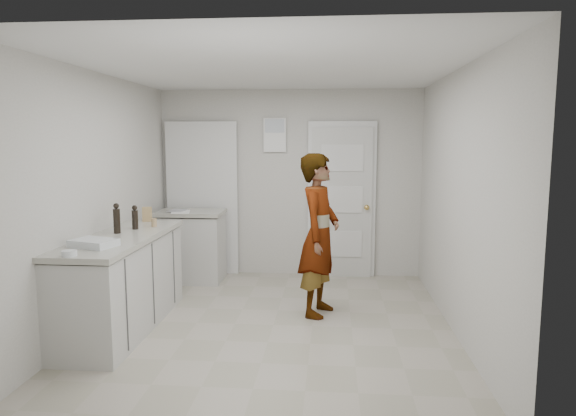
# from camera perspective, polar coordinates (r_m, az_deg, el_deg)

# --- Properties ---
(ground) EXTENTS (4.00, 4.00, 0.00)m
(ground) POSITION_cam_1_polar(r_m,az_deg,el_deg) (5.26, -1.64, -12.86)
(ground) COLOR gray
(ground) RESTS_ON ground
(room_shell) EXTENTS (4.00, 4.00, 4.00)m
(room_shell) POSITION_cam_1_polar(r_m,az_deg,el_deg) (6.93, -1.26, 0.86)
(room_shell) COLOR #B3B2A9
(room_shell) RESTS_ON ground
(main_counter) EXTENTS (0.64, 1.96, 0.93)m
(main_counter) POSITION_cam_1_polar(r_m,az_deg,el_deg) (5.30, -17.86, -8.20)
(main_counter) COLOR beige
(main_counter) RESTS_ON ground
(side_counter) EXTENTS (0.84, 0.61, 0.93)m
(side_counter) POSITION_cam_1_polar(r_m,az_deg,el_deg) (6.84, -10.64, -4.42)
(side_counter) COLOR beige
(side_counter) RESTS_ON ground
(person) EXTENTS (0.56, 0.71, 1.70)m
(person) POSITION_cam_1_polar(r_m,az_deg,el_deg) (5.37, 3.49, -3.00)
(person) COLOR silver
(person) RESTS_ON ground
(cake_mix_box) EXTENTS (0.11, 0.06, 0.17)m
(cake_mix_box) POSITION_cam_1_polar(r_m,az_deg,el_deg) (5.96, -15.38, -0.68)
(cake_mix_box) COLOR #9C7E4E
(cake_mix_box) RESTS_ON main_counter
(spice_jar) EXTENTS (0.06, 0.06, 0.09)m
(spice_jar) POSITION_cam_1_polar(r_m,az_deg,el_deg) (5.60, -14.65, -1.58)
(spice_jar) COLOR tan
(spice_jar) RESTS_ON main_counter
(oil_cruet_a) EXTENTS (0.06, 0.06, 0.25)m
(oil_cruet_a) POSITION_cam_1_polar(r_m,az_deg,el_deg) (5.48, -16.64, -1.04)
(oil_cruet_a) COLOR black
(oil_cruet_a) RESTS_ON main_counter
(oil_cruet_b) EXTENTS (0.07, 0.07, 0.30)m
(oil_cruet_b) POSITION_cam_1_polar(r_m,az_deg,el_deg) (5.29, -18.50, -1.15)
(oil_cruet_b) COLOR black
(oil_cruet_b) RESTS_ON main_counter
(baking_dish) EXTENTS (0.42, 0.35, 0.06)m
(baking_dish) POSITION_cam_1_polar(r_m,az_deg,el_deg) (4.72, -20.78, -3.69)
(baking_dish) COLOR silver
(baking_dish) RESTS_ON main_counter
(egg_bowl) EXTENTS (0.12, 0.12, 0.05)m
(egg_bowl) POSITION_cam_1_polar(r_m,az_deg,el_deg) (4.41, -23.13, -4.65)
(egg_bowl) COLOR silver
(egg_bowl) RESTS_ON main_counter
(papers) EXTENTS (0.29, 0.33, 0.01)m
(papers) POSITION_cam_1_polar(r_m,az_deg,el_deg) (6.65, -11.84, -0.42)
(papers) COLOR white
(papers) RESTS_ON side_counter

